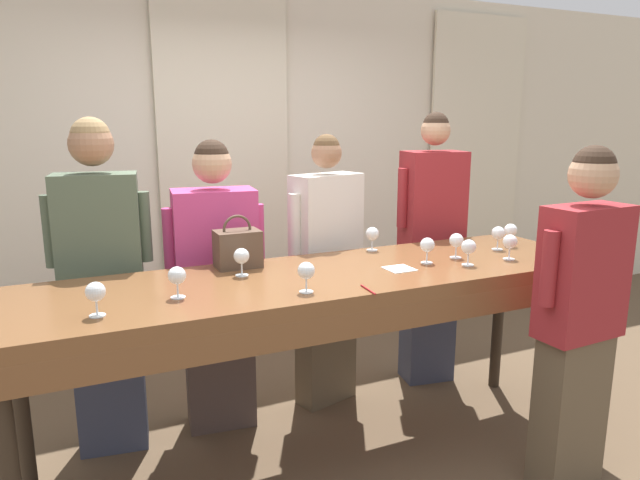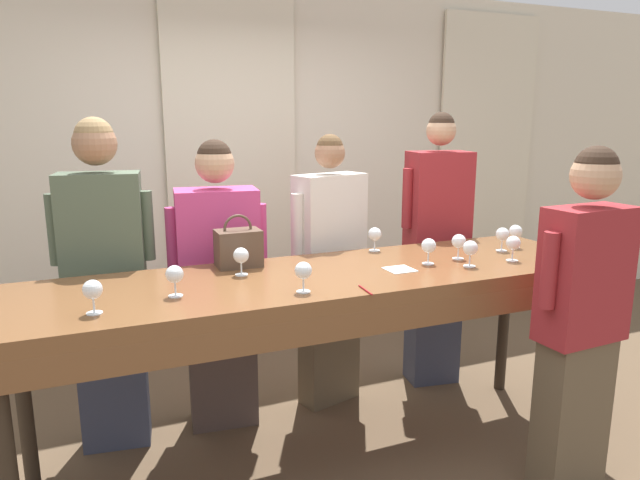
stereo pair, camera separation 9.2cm
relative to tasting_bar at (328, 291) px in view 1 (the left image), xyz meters
name	(u,v)px [view 1 (the left image)]	position (x,y,z in m)	size (l,w,h in m)	color
ground_plane	(326,461)	(0.00, 0.02, -0.95)	(18.00, 18.00, 0.00)	brown
wall_back	(224,169)	(0.00, 1.91, 0.45)	(12.00, 0.06, 2.80)	beige
curtain_panel_center	(226,177)	(0.00, 1.84, 0.39)	(1.00, 0.03, 2.69)	beige
curtain_panel_right	(475,166)	(2.38, 1.84, 0.39)	(1.00, 0.03, 2.69)	beige
tasting_bar	(328,291)	(0.00, 0.00, 0.00)	(2.98, 0.80, 1.04)	brown
wine_bottle	(584,240)	(1.36, -0.32, 0.20)	(0.08, 0.08, 0.31)	black
handbag	(238,248)	(-0.36, 0.31, 0.19)	(0.23, 0.15, 0.27)	brown
wine_glass_front_left	(498,234)	(1.12, 0.07, 0.18)	(0.08, 0.08, 0.14)	white
wine_glass_front_mid	(427,246)	(0.56, -0.02, 0.18)	(0.08, 0.08, 0.14)	white
wine_glass_front_right	(177,276)	(-0.74, -0.08, 0.18)	(0.08, 0.08, 0.14)	white
wine_glass_center_left	(456,241)	(0.77, 0.01, 0.18)	(0.08, 0.08, 0.14)	white
wine_glass_center_mid	(469,248)	(0.73, -0.15, 0.18)	(0.08, 0.08, 0.14)	white
wine_glass_center_right	(510,242)	(1.01, -0.14, 0.18)	(0.08, 0.08, 0.14)	white
wine_glass_back_left	(241,257)	(-0.40, 0.14, 0.18)	(0.08, 0.08, 0.14)	white
wine_glass_back_mid	(306,272)	(-0.22, -0.23, 0.18)	(0.08, 0.08, 0.14)	white
wine_glass_back_right	(372,234)	(0.44, 0.35, 0.18)	(0.08, 0.08, 0.14)	white
wine_glass_near_host	(511,231)	(1.24, 0.10, 0.18)	(0.08, 0.08, 0.14)	white
wine_glass_by_bottle	(96,293)	(-1.07, -0.18, 0.18)	(0.08, 0.08, 0.14)	white
napkin	(399,269)	(0.36, -0.07, 0.09)	(0.14, 0.14, 0.00)	white
pen	(368,290)	(0.04, -0.32, 0.09)	(0.02, 0.15, 0.01)	maroon
guest_olive_jacket	(103,284)	(-1.00, 0.65, -0.01)	(0.53, 0.28, 1.80)	#383D51
guest_pink_top	(217,286)	(-0.40, 0.65, -0.10)	(0.57, 0.32, 1.68)	#473833
guest_cream_sweater	(326,270)	(0.29, 0.65, -0.08)	(0.55, 0.31, 1.70)	brown
guest_striped_shirt	(431,248)	(1.07, 0.65, -0.02)	(0.50, 0.31, 1.83)	#383D51
host_pouring	(579,317)	(1.00, -0.63, -0.07)	(0.53, 0.22, 1.67)	brown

